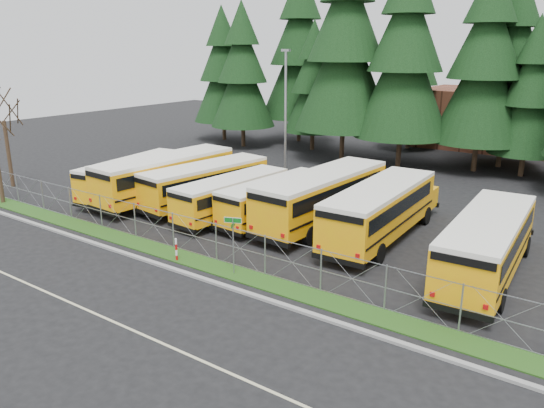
% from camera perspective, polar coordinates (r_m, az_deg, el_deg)
% --- Properties ---
extents(ground, '(120.00, 120.00, 0.00)m').
position_cam_1_polar(ground, '(27.00, -2.95, -5.92)').
color(ground, black).
rests_on(ground, ground).
extents(curb, '(50.00, 0.25, 0.12)m').
position_cam_1_polar(curb, '(24.82, -7.41, -7.99)').
color(curb, gray).
rests_on(curb, ground).
extents(grass_verge, '(50.00, 1.40, 0.06)m').
position_cam_1_polar(grass_verge, '(25.78, -5.30, -7.03)').
color(grass_verge, '#234914').
rests_on(grass_verge, ground).
extents(road_lane_line, '(50.00, 0.12, 0.01)m').
position_cam_1_polar(road_lane_line, '(21.91, -16.27, -12.24)').
color(road_lane_line, beige).
rests_on(road_lane_line, ground).
extents(chainlink_fence, '(44.00, 0.10, 2.00)m').
position_cam_1_polar(chainlink_fence, '(25.91, -4.35, -4.56)').
color(chainlink_fence, '#92949A').
rests_on(chainlink_fence, ground).
extents(brick_building, '(22.00, 10.00, 6.00)m').
position_cam_1_polar(brick_building, '(60.74, 26.26, 7.97)').
color(brick_building, brown).
rests_on(brick_building, ground).
extents(bus_0, '(3.83, 10.72, 2.75)m').
position_cam_1_polar(bus_0, '(38.93, -14.34, 2.77)').
color(bus_0, '#FFB208').
rests_on(bus_0, ground).
extents(bus_1, '(3.74, 12.42, 3.21)m').
position_cam_1_polar(bus_1, '(37.27, -10.83, 2.75)').
color(bus_1, '#FFB208').
rests_on(bus_1, ground).
extents(bus_2, '(4.02, 11.19, 2.87)m').
position_cam_1_polar(bus_2, '(35.78, -6.66, 2.08)').
color(bus_2, '#FFB208').
rests_on(bus_2, ground).
extents(bus_3, '(3.05, 10.03, 2.59)m').
position_cam_1_polar(bus_3, '(33.20, -3.92, 0.76)').
color(bus_3, '#FFB208').
rests_on(bus_3, ground).
extents(bus_4, '(3.10, 9.93, 2.56)m').
position_cam_1_polar(bus_4, '(32.47, 0.66, 0.41)').
color(bus_4, '#FFB208').
rests_on(bus_4, ground).
extents(bus_5, '(3.57, 12.50, 3.24)m').
position_cam_1_polar(bus_5, '(31.82, 5.86, 0.62)').
color(bus_5, '#FFB208').
rests_on(bus_5, ground).
extents(bus_6, '(3.23, 12.04, 3.13)m').
position_cam_1_polar(bus_6, '(29.85, 11.83, -0.85)').
color(bus_6, '#FFB208').
rests_on(bus_6, ground).
extents(bus_east, '(3.34, 11.70, 3.03)m').
position_cam_1_polar(bus_east, '(26.38, 22.23, -4.21)').
color(bus_east, '#FFB208').
rests_on(bus_east, ground).
extents(street_sign, '(0.79, 0.52, 2.81)m').
position_cam_1_polar(street_sign, '(24.58, -4.21, -3.18)').
color(street_sign, '#92949A').
rests_on(street_sign, ground).
extents(striped_bollard, '(0.11, 0.11, 1.20)m').
position_cam_1_polar(striped_bollard, '(26.93, -10.26, -4.86)').
color(striped_bollard, '#B20C0C').
rests_on(striped_bollard, ground).
extents(light_standard, '(0.70, 0.35, 10.14)m').
position_cam_1_polar(light_standard, '(42.76, 1.47, 10.10)').
color(light_standard, '#92949A').
rests_on(light_standard, ground).
extents(conifer_0, '(6.66, 6.66, 14.72)m').
position_cam_1_polar(conifer_0, '(61.16, -5.31, 13.74)').
color(conifer_0, black).
rests_on(conifer_0, ground).
extents(conifer_1, '(6.74, 6.74, 14.91)m').
position_cam_1_polar(conifer_1, '(56.78, -3.21, 13.66)').
color(conifer_1, black).
rests_on(conifer_1, ground).
extents(conifer_2, '(5.86, 5.86, 12.97)m').
position_cam_1_polar(conifer_2, '(54.96, 4.48, 12.53)').
color(conifer_2, black).
rests_on(conifer_2, ground).
extents(conifer_3, '(9.04, 9.04, 19.99)m').
position_cam_1_polar(conifer_3, '(50.01, 7.92, 16.06)').
color(conifer_3, black).
rests_on(conifer_3, ground).
extents(conifer_4, '(8.29, 8.29, 18.33)m').
position_cam_1_polar(conifer_4, '(47.94, 14.11, 14.72)').
color(conifer_4, black).
rests_on(conifer_4, ground).
extents(conifer_5, '(7.79, 7.79, 17.22)m').
position_cam_1_polar(conifer_5, '(48.04, 21.90, 13.39)').
color(conifer_5, black).
rests_on(conifer_5, ground).
extents(conifer_6, '(5.80, 5.80, 12.82)m').
position_cam_1_polar(conifer_6, '(47.75, 26.10, 10.23)').
color(conifer_6, black).
rests_on(conifer_6, ground).
extents(conifer_10, '(8.42, 8.42, 18.62)m').
position_cam_1_polar(conifer_10, '(59.98, 3.01, 15.59)').
color(conifer_10, black).
rests_on(conifer_10, ground).
extents(conifer_11, '(6.61, 6.61, 14.62)m').
position_cam_1_polar(conifer_11, '(57.24, 14.88, 13.03)').
color(conifer_11, black).
rests_on(conifer_11, ground).
extents(conifer_12, '(7.63, 7.63, 16.87)m').
position_cam_1_polar(conifer_12, '(50.73, 24.22, 13.04)').
color(conifer_12, black).
rests_on(conifer_12, ground).
extents(bare_tree_1, '(5.03, 5.03, 7.18)m').
position_cam_1_polar(bare_tree_1, '(44.73, -26.65, 6.17)').
color(bare_tree_1, '#331F16').
rests_on(bare_tree_1, ground).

